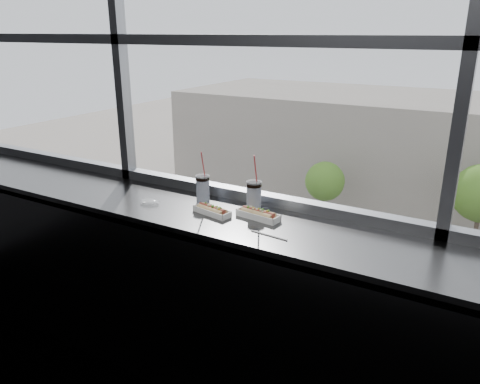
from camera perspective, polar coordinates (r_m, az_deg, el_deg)
The scene contains 19 objects.
wall_back_lower at distance 2.97m, azimuth 2.19°, elevation -11.23°, with size 6.00×6.00×0.00m, color black.
counter at distance 2.52m, azimuth -0.58°, elevation -3.76°, with size 6.00×0.55×0.06m, color #5F5F5F.
counter_fascia at distance 2.59m, azimuth -3.52°, elevation -16.36°, with size 6.00×0.04×1.04m, color #5F5F5F.
hotdog_tray_left at distance 2.55m, azimuth -3.43°, elevation -2.24°, with size 0.24×0.12×0.06m.
hotdog_tray_right at distance 2.49m, azimuth 2.23°, elevation -2.71°, with size 0.25×0.11×0.06m.
soda_cup_left at distance 2.72m, azimuth -4.57°, elevation 0.56°, with size 0.08×0.08×0.31m.
soda_cup_right at distance 2.57m, azimuth 1.71°, elevation -0.33°, with size 0.09×0.09×0.33m.
loose_straw at distance 2.30m, azimuth 3.54°, elevation -5.28°, with size 0.01×0.01×0.20m, color white.
wrapper at distance 2.76m, azimuth -10.96°, elevation -1.13°, with size 0.11×0.08×0.03m, color silver.
plaza_ground at distance 47.62m, azimuth 27.24°, elevation 0.98°, with size 120.00×120.00×0.00m, color #A09589.
street_asphalt at distance 25.83m, azimuth 23.61°, elevation -12.99°, with size 80.00×10.00×0.06m, color black.
far_sidewalk at distance 32.98m, azimuth 25.41°, elevation -6.18°, with size 80.00×6.00×0.04m, color #A09589.
car_far_a at distance 30.94m, azimuth 6.54°, elevation -3.95°, with size 5.76×2.40×1.92m, color #383838.
car_near_c at distance 22.00m, azimuth 19.09°, elevation -15.13°, with size 6.06×2.53×2.02m, color #B73110.
car_near_a at distance 25.61m, azimuth -5.54°, elevation -8.99°, with size 5.92×2.47×1.97m, color silver.
car_far_b at distance 28.86m, azimuth 26.89°, elevation -7.57°, with size 6.39×2.66×2.13m, color maroon.
pedestrian_b at distance 31.71m, azimuth 26.42°, elevation -5.46°, with size 0.82×0.62×1.86m, color #66605B.
pedestrian_a at distance 33.36m, azimuth 11.87°, elevation -2.58°, with size 0.83×0.63×1.88m, color #66605B.
tree_left at distance 33.59m, azimuth 10.30°, elevation 1.28°, with size 2.81×2.81×4.39m.
Camera 1 is at (1.18, -0.78, 2.05)m, focal length 35.00 mm.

